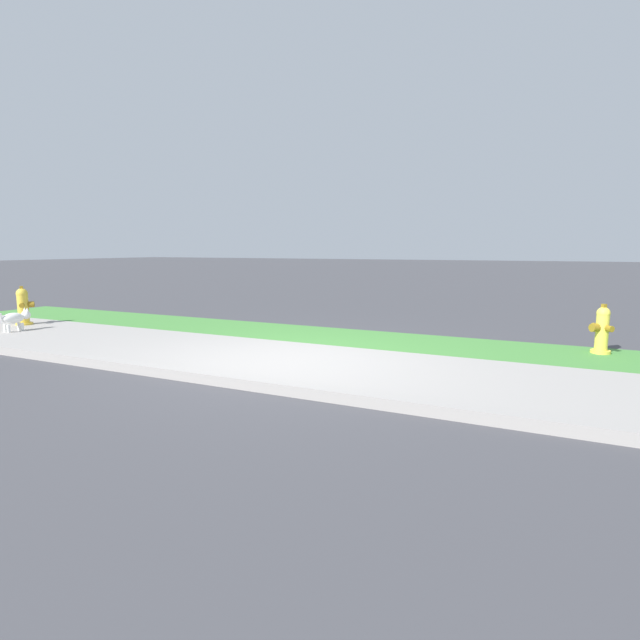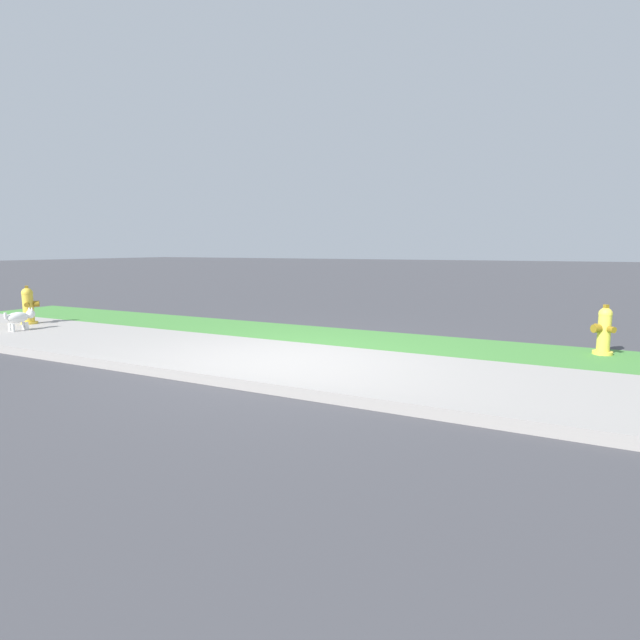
# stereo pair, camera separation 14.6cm
# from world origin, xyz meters

# --- Properties ---
(ground_plane) EXTENTS (120.00, 120.00, 0.00)m
(ground_plane) POSITION_xyz_m (0.00, 0.00, 0.00)
(ground_plane) COLOR #424247
(sidewalk_pavement) EXTENTS (18.00, 2.51, 0.01)m
(sidewalk_pavement) POSITION_xyz_m (0.00, 0.00, 0.01)
(sidewalk_pavement) COLOR #9E9993
(sidewalk_pavement) RESTS_ON ground
(grass_verge) EXTENTS (18.00, 1.66, 0.01)m
(grass_verge) POSITION_xyz_m (0.00, 2.08, 0.00)
(grass_verge) COLOR #47893D
(grass_verge) RESTS_ON ground
(street_curb) EXTENTS (18.00, 0.16, 0.12)m
(street_curb) POSITION_xyz_m (0.00, -1.34, 0.06)
(street_curb) COLOR #9E9993
(street_curb) RESTS_ON ground
(fire_hydrant_by_grass_verge) EXTENTS (0.33, 0.33, 0.73)m
(fire_hydrant_by_grass_verge) POSITION_xyz_m (3.86, 2.46, 0.35)
(fire_hydrant_by_grass_verge) COLOR yellow
(fire_hydrant_by_grass_verge) RESTS_ON ground
(fire_hydrant_far_end) EXTENTS (0.35, 0.35, 0.78)m
(fire_hydrant_far_end) POSITION_xyz_m (-6.37, 0.57, 0.38)
(fire_hydrant_far_end) COLOR gold
(fire_hydrant_far_end) RESTS_ON ground
(small_white_dog) EXTENTS (0.23, 0.56, 0.43)m
(small_white_dog) POSITION_xyz_m (-5.73, -0.02, 0.25)
(small_white_dog) COLOR white
(small_white_dog) RESTS_ON ground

